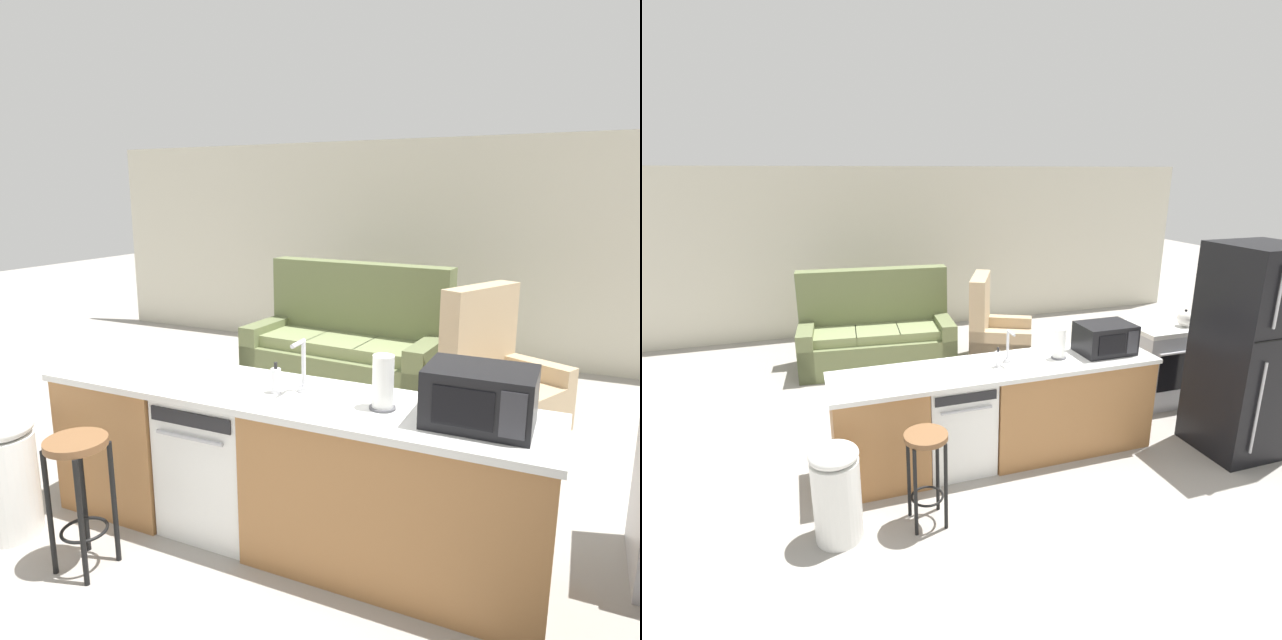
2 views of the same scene
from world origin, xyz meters
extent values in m
plane|color=gray|center=(0.00, 0.00, 0.00)|extent=(24.00, 24.00, 0.00)
cube|color=beige|center=(0.30, 4.20, 1.30)|extent=(10.00, 0.06, 2.60)
cube|color=#9E6B3D|center=(-0.93, 0.00, 0.43)|extent=(0.75, 0.62, 0.86)
cube|color=#9E6B3D|center=(0.83, 0.00, 0.43)|extent=(1.55, 0.62, 0.86)
cube|color=silver|center=(0.15, 0.00, 0.88)|extent=(2.94, 0.66, 0.04)
cube|color=#3F2A18|center=(0.15, 0.00, 0.04)|extent=(2.86, 0.56, 0.08)
cube|color=white|center=(-0.25, 0.00, 0.42)|extent=(0.58, 0.58, 0.84)
cube|color=black|center=(-0.25, -0.30, 0.78)|extent=(0.52, 0.01, 0.08)
cylinder|color=#B2B2B7|center=(-0.25, -0.31, 0.68)|extent=(0.44, 0.02, 0.02)
cube|color=#A8AAB2|center=(2.35, 0.55, 0.42)|extent=(0.76, 0.64, 0.85)
cube|color=black|center=(2.35, 0.22, 0.47)|extent=(0.53, 0.01, 0.43)
cylinder|color=silver|center=(2.35, 0.20, 0.70)|extent=(0.61, 0.03, 0.03)
cube|color=silver|center=(2.35, 0.55, 0.88)|extent=(0.76, 0.64, 0.05)
torus|color=black|center=(2.18, 0.42, 0.89)|extent=(0.16, 0.16, 0.01)
torus|color=black|center=(2.52, 0.42, 0.89)|extent=(0.16, 0.16, 0.01)
torus|color=black|center=(2.18, 0.68, 0.89)|extent=(0.16, 0.16, 0.01)
torus|color=black|center=(2.52, 0.68, 0.89)|extent=(0.16, 0.16, 0.01)
cube|color=black|center=(2.35, -0.55, 0.97)|extent=(0.72, 0.70, 1.94)
cylinder|color=#B2B2B7|center=(2.15, -0.92, 1.58)|extent=(0.02, 0.02, 0.52)
cylinder|color=#B2B2B7|center=(2.15, -0.92, 0.60)|extent=(0.02, 0.02, 0.84)
cube|color=black|center=(1.22, 0.00, 1.04)|extent=(0.50, 0.36, 0.28)
cube|color=black|center=(1.17, -0.18, 1.04)|extent=(0.27, 0.01, 0.18)
cube|color=#2D2D33|center=(1.39, -0.18, 1.04)|extent=(0.11, 0.01, 0.21)
cylinder|color=silver|center=(0.26, 0.07, 0.92)|extent=(0.07, 0.07, 0.03)
cylinder|color=silver|center=(0.26, 0.07, 1.06)|extent=(0.02, 0.02, 0.26)
cylinder|color=silver|center=(0.26, 0.00, 1.19)|extent=(0.02, 0.14, 0.02)
cylinder|color=#4C4C51|center=(0.74, 0.00, 0.91)|extent=(0.14, 0.14, 0.01)
cylinder|color=white|center=(0.74, 0.00, 1.05)|extent=(0.11, 0.11, 0.27)
cylinder|color=silver|center=(0.13, -0.02, 0.97)|extent=(0.06, 0.06, 0.14)
cylinder|color=black|center=(0.13, -0.02, 1.06)|extent=(0.02, 0.02, 0.04)
sphere|color=silver|center=(2.52, 0.42, 0.99)|extent=(0.17, 0.17, 0.17)
sphere|color=black|center=(2.52, 0.42, 1.08)|extent=(0.03, 0.03, 0.03)
cone|color=silver|center=(2.60, 0.42, 1.00)|extent=(0.08, 0.04, 0.06)
cylinder|color=brown|center=(-0.68, -0.67, 0.72)|extent=(0.32, 0.32, 0.04)
cylinder|color=black|center=(-0.80, -0.79, 0.35)|extent=(0.03, 0.03, 0.70)
cylinder|color=black|center=(-0.57, -0.79, 0.35)|extent=(0.03, 0.03, 0.70)
cylinder|color=black|center=(-0.80, -0.56, 0.35)|extent=(0.03, 0.03, 0.70)
cylinder|color=black|center=(-0.57, -0.56, 0.35)|extent=(0.03, 0.03, 0.70)
torus|color=black|center=(-0.68, -0.67, 0.22)|extent=(0.25, 0.25, 0.02)
cylinder|color=white|center=(-1.33, -0.63, 0.31)|extent=(0.34, 0.34, 0.62)
ellipsoid|color=white|center=(-1.33, -0.63, 0.67)|extent=(0.35, 0.35, 0.14)
cube|color=#667047|center=(-0.53, 2.57, 0.21)|extent=(2.07, 1.07, 0.42)
cube|color=#667047|center=(-0.50, 2.90, 0.64)|extent=(2.01, 0.41, 1.27)
cube|color=#667047|center=(-1.43, 2.65, 0.31)|extent=(0.28, 0.91, 0.62)
cube|color=#667047|center=(0.37, 2.50, 0.31)|extent=(0.28, 0.91, 0.62)
cube|color=#7D8959|center=(-1.08, 2.57, 0.48)|extent=(0.61, 0.68, 0.12)
cube|color=#7D8959|center=(-0.54, 2.52, 0.48)|extent=(0.61, 0.68, 0.12)
cube|color=#7D8959|center=(0.01, 2.48, 0.48)|extent=(0.61, 0.68, 0.12)
cube|color=tan|center=(1.11, 2.20, 0.20)|extent=(1.09, 1.11, 0.40)
cube|color=tan|center=(0.84, 2.33, 0.60)|extent=(0.55, 0.85, 1.20)
cube|color=tan|center=(0.96, 1.89, 0.28)|extent=(0.79, 0.49, 0.55)
cube|color=tan|center=(1.26, 2.51, 0.28)|extent=(0.79, 0.49, 0.55)
camera|label=1|loc=(1.60, -2.62, 1.97)|focal=32.00mm
camera|label=2|loc=(-1.43, -3.76, 2.54)|focal=28.00mm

